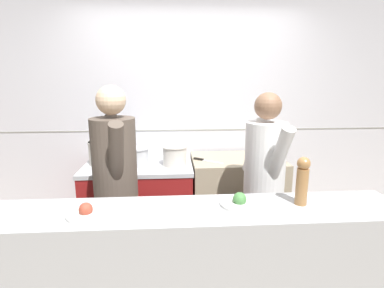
{
  "coord_description": "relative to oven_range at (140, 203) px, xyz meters",
  "views": [
    {
      "loc": [
        -0.2,
        -1.94,
        1.75
      ],
      "look_at": [
        -0.02,
        0.7,
        1.15
      ],
      "focal_mm": 28.0,
      "sensor_mm": 36.0,
      "label": 1
    }
  ],
  "objects": [
    {
      "name": "chefs_knife",
      "position": [
        0.68,
        -0.08,
        0.48
      ],
      "size": [
        0.29,
        0.21,
        0.02
      ],
      "color": "#B7BABF",
      "rests_on": "prep_counter"
    },
    {
      "name": "chef_sous",
      "position": [
        1.11,
        -0.69,
        0.47
      ],
      "size": [
        0.39,
        0.71,
        1.63
      ],
      "rotation": [
        0.0,
        0.0,
        0.2
      ],
      "color": "black",
      "rests_on": "ground_plane"
    },
    {
      "name": "pepper_mill",
      "position": [
        1.16,
        -1.26,
        0.68
      ],
      "size": [
        0.08,
        0.08,
        0.31
      ],
      "color": "#AD7A47",
      "rests_on": "pass_counter"
    },
    {
      "name": "oven_range",
      "position": [
        0.0,
        0.0,
        0.0
      ],
      "size": [
        1.1,
        0.71,
        0.87
      ],
      "color": "maroon",
      "rests_on": "ground_plane"
    },
    {
      "name": "stock_pot",
      "position": [
        -0.36,
        0.04,
        0.56
      ],
      "size": [
        0.3,
        0.3,
        0.24
      ],
      "color": "beige",
      "rests_on": "oven_range"
    },
    {
      "name": "pass_counter",
      "position": [
        0.48,
        -1.3,
        0.04
      ],
      "size": [
        2.62,
        0.45,
        0.95
      ],
      "color": "#B7BABF",
      "rests_on": "ground_plane"
    },
    {
      "name": "braising_pot",
      "position": [
        0.38,
        -0.06,
        0.54
      ],
      "size": [
        0.26,
        0.26,
        0.2
      ],
      "color": "beige",
      "rests_on": "oven_range"
    },
    {
      "name": "prep_counter",
      "position": [
        1.04,
        -0.0,
        0.02
      ],
      "size": [
        0.95,
        0.65,
        0.91
      ],
      "color": "gray",
      "rests_on": "ground_plane"
    },
    {
      "name": "wall_back_tiled",
      "position": [
        0.55,
        0.4,
        0.87
      ],
      "size": [
        8.0,
        0.06,
        2.6
      ],
      "color": "silver",
      "rests_on": "ground_plane"
    },
    {
      "name": "plated_dish_main",
      "position": [
        -0.16,
        -1.34,
        0.54
      ],
      "size": [
        0.23,
        0.23,
        0.08
      ],
      "color": "white",
      "rests_on": "pass_counter"
    },
    {
      "name": "sauce_pot",
      "position": [
        -0.0,
        -0.04,
        0.53
      ],
      "size": [
        0.25,
        0.25,
        0.18
      ],
      "color": "#B7BABF",
      "rests_on": "oven_range"
    },
    {
      "name": "chef_head_cook",
      "position": [
        -0.1,
        -0.71,
        0.5
      ],
      "size": [
        0.42,
        0.73,
        1.69
      ],
      "rotation": [
        0.0,
        0.0,
        0.26
      ],
      "color": "black",
      "rests_on": "ground_plane"
    },
    {
      "name": "plated_dish_appetiser",
      "position": [
        0.77,
        -1.25,
        0.54
      ],
      "size": [
        0.25,
        0.25,
        0.09
      ],
      "color": "white",
      "rests_on": "pass_counter"
    }
  ]
}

